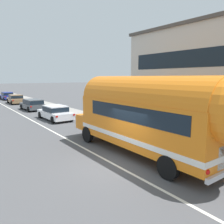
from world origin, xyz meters
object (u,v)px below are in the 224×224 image
at_px(car_third, 16,99).
at_px(car_lead, 55,112).
at_px(car_fourth, 7,96).
at_px(painted_bus, 149,113).
at_px(car_second, 33,104).

bearing_deg(car_third, car_lead, -90.12).
height_order(car_lead, car_fourth, same).
bearing_deg(painted_bus, car_third, 89.97).
height_order(painted_bus, car_third, painted_bus).
bearing_deg(painted_bus, car_second, 89.88).
relative_size(painted_bus, car_second, 2.55).
xyz_separation_m(painted_bus, car_third, (0.01, 29.01, -1.56)).
distance_m(car_lead, car_second, 7.65).
xyz_separation_m(car_second, car_third, (-0.03, 8.81, -0.04)).
relative_size(painted_bus, car_lead, 2.34).
relative_size(car_lead, car_third, 1.00).
xyz_separation_m(painted_bus, car_fourth, (0.18, 36.45, -1.57)).
bearing_deg(car_fourth, car_lead, -90.48).
xyz_separation_m(car_lead, car_third, (0.03, 16.45, -0.00)).
bearing_deg(car_lead, painted_bus, -89.91).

